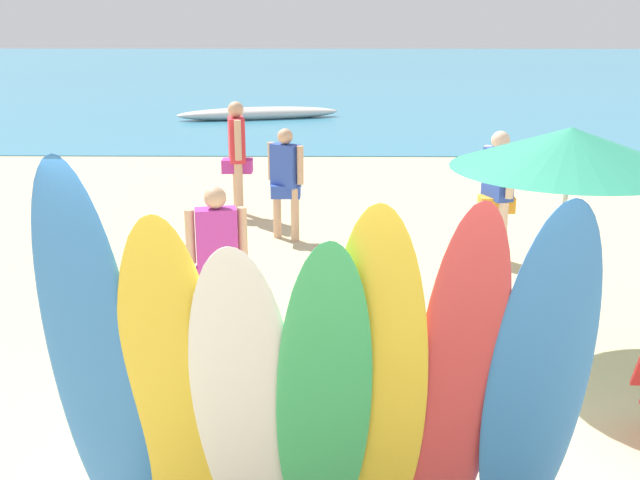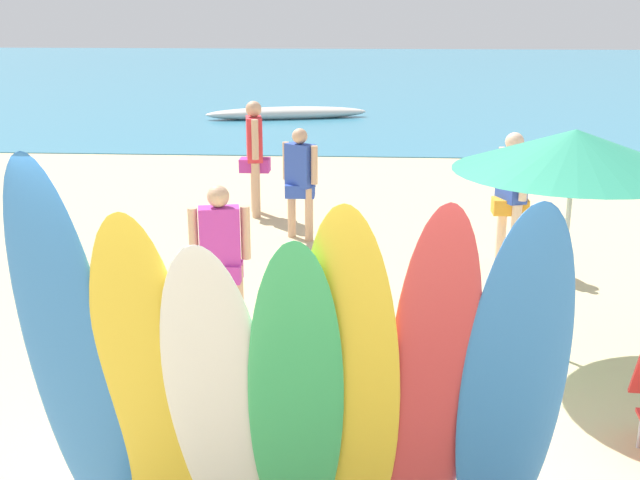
{
  "view_description": "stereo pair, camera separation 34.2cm",
  "coord_description": "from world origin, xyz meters",
  "px_view_note": "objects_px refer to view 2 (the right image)",
  "views": [
    {
      "loc": [
        0.08,
        -4.42,
        3.17
      ],
      "look_at": [
        0.0,
        2.3,
        1.14
      ],
      "focal_mm": 44.42,
      "sensor_mm": 36.0,
      "label": 1
    },
    {
      "loc": [
        0.42,
        -4.4,
        3.17
      ],
      "look_at": [
        0.0,
        2.3,
        1.14
      ],
      "focal_mm": 44.42,
      "sensor_mm": 36.0,
      "label": 2
    }
  ],
  "objects_px": {
    "surfboard_red_5": "(431,393)",
    "beachgoer_photographing": "(511,189)",
    "surfboard_rack": "(297,439)",
    "beachgoer_midbeach": "(255,150)",
    "beachgoer_by_water": "(300,176)",
    "surfboard_yellow_1": "(150,392)",
    "surfboard_yellow_4": "(351,393)",
    "beachgoer_near_rack": "(220,252)",
    "surfboard_blue_0": "(75,369)",
    "surfboard_blue_6": "(511,396)",
    "surfboard_white_2": "(219,407)",
    "distant_boat": "(287,113)",
    "surfboard_green_3": "(296,410)",
    "beach_umbrella": "(574,151)"
  },
  "relations": [
    {
      "from": "surfboard_yellow_4",
      "to": "surfboard_blue_6",
      "type": "relative_size",
      "value": 1.01
    },
    {
      "from": "surfboard_blue_6",
      "to": "beachgoer_midbeach",
      "type": "distance_m",
      "value": 8.33
    },
    {
      "from": "beachgoer_near_rack",
      "to": "beachgoer_by_water",
      "type": "height_order",
      "value": "beachgoer_by_water"
    },
    {
      "from": "surfboard_blue_6",
      "to": "beachgoer_by_water",
      "type": "distance_m",
      "value": 6.9
    },
    {
      "from": "surfboard_yellow_1",
      "to": "beach_umbrella",
      "type": "distance_m",
      "value": 4.3
    },
    {
      "from": "surfboard_blue_0",
      "to": "surfboard_white_2",
      "type": "xyz_separation_m",
      "value": [
        0.77,
        0.03,
        -0.22
      ]
    },
    {
      "from": "surfboard_blue_0",
      "to": "surfboard_blue_6",
      "type": "relative_size",
      "value": 1.1
    },
    {
      "from": "surfboard_yellow_1",
      "to": "beachgoer_by_water",
      "type": "bearing_deg",
      "value": 85.72
    },
    {
      "from": "surfboard_yellow_4",
      "to": "beachgoer_near_rack",
      "type": "distance_m",
      "value": 3.54
    },
    {
      "from": "beachgoer_near_rack",
      "to": "distant_boat",
      "type": "height_order",
      "value": "beachgoer_near_rack"
    },
    {
      "from": "surfboard_blue_6",
      "to": "beachgoer_near_rack",
      "type": "xyz_separation_m",
      "value": [
        -2.18,
        3.25,
        -0.27
      ]
    },
    {
      "from": "surfboard_blue_0",
      "to": "surfboard_blue_6",
      "type": "xyz_separation_m",
      "value": [
        2.35,
        0.06,
        -0.11
      ]
    },
    {
      "from": "surfboard_yellow_1",
      "to": "surfboard_rack",
      "type": "bearing_deg",
      "value": 34.65
    },
    {
      "from": "beachgoer_photographing",
      "to": "beachgoer_midbeach",
      "type": "bearing_deg",
      "value": 36.99
    },
    {
      "from": "surfboard_blue_6",
      "to": "beachgoer_by_water",
      "type": "xyz_separation_m",
      "value": [
        -1.72,
        6.68,
        -0.27
      ]
    },
    {
      "from": "surfboard_yellow_1",
      "to": "surfboard_green_3",
      "type": "distance_m",
      "value": 0.81
    },
    {
      "from": "surfboard_rack",
      "to": "surfboard_yellow_4",
      "type": "height_order",
      "value": "surfboard_yellow_4"
    },
    {
      "from": "surfboard_blue_0",
      "to": "beachgoer_by_water",
      "type": "xyz_separation_m",
      "value": [
        0.63,
        6.74,
        -0.38
      ]
    },
    {
      "from": "surfboard_rack",
      "to": "distant_boat",
      "type": "bearing_deg",
      "value": 96.11
    },
    {
      "from": "surfboard_blue_0",
      "to": "surfboard_red_5",
      "type": "bearing_deg",
      "value": 3.05
    },
    {
      "from": "surfboard_blue_6",
      "to": "beach_umbrella",
      "type": "distance_m",
      "value": 3.27
    },
    {
      "from": "surfboard_yellow_1",
      "to": "beachgoer_by_water",
      "type": "distance_m",
      "value": 6.71
    },
    {
      "from": "surfboard_yellow_1",
      "to": "beachgoer_midbeach",
      "type": "bearing_deg",
      "value": 91.81
    },
    {
      "from": "beachgoer_midbeach",
      "to": "beachgoer_photographing",
      "type": "relative_size",
      "value": 1.06
    },
    {
      "from": "beachgoer_by_water",
      "to": "beachgoer_midbeach",
      "type": "bearing_deg",
      "value": -23.72
    },
    {
      "from": "surfboard_blue_0",
      "to": "surfboard_yellow_1",
      "type": "height_order",
      "value": "surfboard_blue_0"
    },
    {
      "from": "surfboard_blue_0",
      "to": "beachgoer_near_rack",
      "type": "distance_m",
      "value": 3.33
    },
    {
      "from": "surfboard_red_5",
      "to": "surfboard_blue_0",
      "type": "bearing_deg",
      "value": 178.49
    },
    {
      "from": "surfboard_blue_0",
      "to": "surfboard_yellow_4",
      "type": "distance_m",
      "value": 1.5
    },
    {
      "from": "beachgoer_by_water",
      "to": "distant_boat",
      "type": "distance_m",
      "value": 11.77
    },
    {
      "from": "beachgoer_near_rack",
      "to": "beachgoer_by_water",
      "type": "relative_size",
      "value": 0.99
    },
    {
      "from": "beachgoer_photographing",
      "to": "distant_boat",
      "type": "distance_m",
      "value": 13.24
    },
    {
      "from": "surfboard_white_2",
      "to": "beachgoer_photographing",
      "type": "height_order",
      "value": "surfboard_white_2"
    },
    {
      "from": "beachgoer_near_rack",
      "to": "distant_boat",
      "type": "distance_m",
      "value": 15.14
    },
    {
      "from": "surfboard_red_5",
      "to": "surfboard_white_2",
      "type": "bearing_deg",
      "value": 178.08
    },
    {
      "from": "surfboard_rack",
      "to": "beachgoer_midbeach",
      "type": "height_order",
      "value": "beachgoer_midbeach"
    },
    {
      "from": "surfboard_yellow_4",
      "to": "beachgoer_near_rack",
      "type": "height_order",
      "value": "surfboard_yellow_4"
    },
    {
      "from": "surfboard_rack",
      "to": "surfboard_blue_6",
      "type": "distance_m",
      "value": 1.47
    },
    {
      "from": "beachgoer_photographing",
      "to": "beachgoer_by_water",
      "type": "height_order",
      "value": "beachgoer_photographing"
    },
    {
      "from": "surfboard_red_5",
      "to": "beachgoer_photographing",
      "type": "xyz_separation_m",
      "value": [
        1.4,
        5.77,
        -0.2
      ]
    },
    {
      "from": "surfboard_green_3",
      "to": "beach_umbrella",
      "type": "bearing_deg",
      "value": 50.34
    },
    {
      "from": "surfboard_blue_0",
      "to": "surfboard_yellow_1",
      "type": "bearing_deg",
      "value": 6.59
    },
    {
      "from": "surfboard_green_3",
      "to": "surfboard_yellow_4",
      "type": "bearing_deg",
      "value": 3.48
    },
    {
      "from": "surfboard_yellow_4",
      "to": "surfboard_blue_6",
      "type": "height_order",
      "value": "surfboard_blue_6"
    },
    {
      "from": "surfboard_yellow_4",
      "to": "beachgoer_near_rack",
      "type": "bearing_deg",
      "value": 117.33
    },
    {
      "from": "beachgoer_midbeach",
      "to": "beachgoer_photographing",
      "type": "bearing_deg",
      "value": 47.56
    },
    {
      "from": "surfboard_blue_6",
      "to": "distant_boat",
      "type": "xyz_separation_m",
      "value": [
        -3.11,
        18.34,
        -0.99
      ]
    },
    {
      "from": "beach_umbrella",
      "to": "beachgoer_photographing",
      "type": "bearing_deg",
      "value": 90.18
    },
    {
      "from": "beachgoer_by_water",
      "to": "surfboard_yellow_1",
      "type": "bearing_deg",
      "value": 121.76
    },
    {
      "from": "surfboard_white_2",
      "to": "distant_boat",
      "type": "relative_size",
      "value": 0.48
    }
  ]
}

